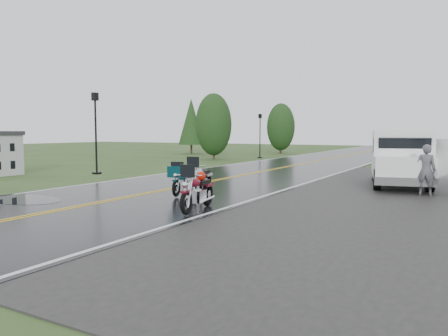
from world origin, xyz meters
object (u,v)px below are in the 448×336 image
Objects in this scene: motorcycle_silver at (192,180)px; lamp_post_far_left at (260,136)px; motorcycle_teal at (176,181)px; van_white at (378,160)px; motorcycle_red at (186,193)px; person_at_van at (426,171)px; lamp_post_near_left at (96,133)px.

lamp_post_far_left is (-7.52, 21.34, 1.18)m from motorcycle_silver.
van_white is (5.33, 5.16, 0.56)m from motorcycle_teal.
lamp_post_far_left is at bearing 99.09° from motorcycle_red.
van_white reaches higher than motorcycle_teal.
motorcycle_silver is at bearing 35.50° from person_at_van.
motorcycle_silver is at bearing -142.97° from van_white.
motorcycle_red is at bearing -124.99° from van_white.
motorcycle_red is 1.10× the size of motorcycle_teal.
lamp_post_near_left reaches higher than motorcycle_teal.
lamp_post_far_left is at bearing -51.30° from person_at_van.
van_white is at bearing 55.06° from motorcycle_red.
van_white is (4.65, 5.27, 0.48)m from motorcycle_silver.
person_at_van is 15.41m from lamp_post_near_left.
lamp_post_far_left is at bearing 115.58° from van_white.
person_at_van is (1.65, -0.62, -0.27)m from van_white.
motorcycle_red is 3.17m from motorcycle_teal.
van_white is at bearing 1.95° from lamp_post_near_left.
lamp_post_far_left reaches higher than motorcycle_teal.
lamp_post_near_left is (-15.36, 0.15, 1.23)m from person_at_van.
motorcycle_red is 12.70m from lamp_post_near_left.
motorcycle_red is 25.29m from lamp_post_far_left.
van_white is at bearing 29.92° from motorcycle_teal.
motorcycle_teal is 9.71m from lamp_post_near_left.
motorcycle_teal is at bearing -147.53° from van_white.
lamp_post_near_left reaches higher than motorcycle_silver.
lamp_post_near_left is at bearing -1.51° from person_at_van.
motorcycle_teal is at bearing 32.07° from person_at_van.
lamp_post_near_left reaches higher than motorcycle_red.
motorcycle_silver is 1.28× the size of person_at_van.
motorcycle_red is 0.58× the size of lamp_post_far_left.
motorcycle_teal is 0.34× the size of van_white.
motorcycle_red is 1.24× the size of person_at_van.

